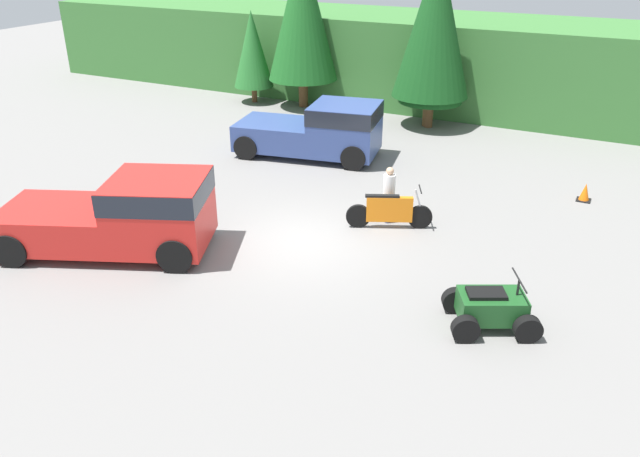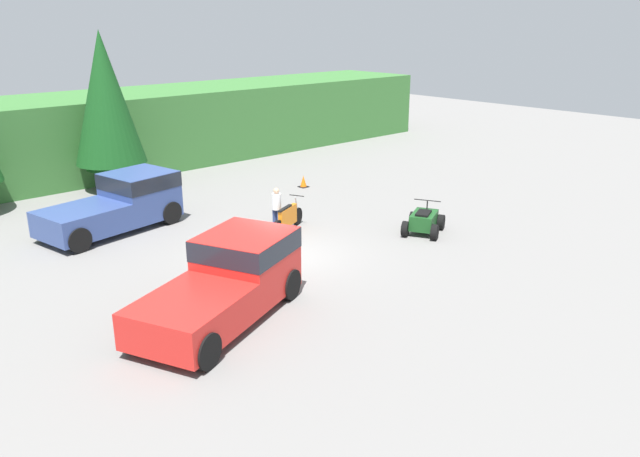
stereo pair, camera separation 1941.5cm
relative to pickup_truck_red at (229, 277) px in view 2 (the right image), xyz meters
name	(u,v)px [view 2 (the right image)]	position (x,y,z in m)	size (l,w,h in m)	color
ground_plane	(282,257)	(3.67, 2.35, -1.05)	(80.00, 80.00, 0.00)	slate
hillside_backdrop	(81,136)	(3.67, 18.35, 0.89)	(44.00, 6.00, 3.89)	#387033
tree_mid_right	(105,98)	(3.39, 14.29, 3.14)	(3.14, 3.14, 7.13)	brown
tree_right	(110,115)	(3.47, 14.15, 2.43)	(2.60, 2.60, 5.91)	brown
pickup_truck_red	(229,277)	(0.00, 0.00, 0.00)	(5.70, 4.08, 2.00)	red
pickup_truck_second	(121,201)	(1.16, 8.77, 0.00)	(5.43, 3.14, 2.00)	#334784
dirt_bike	(288,218)	(5.51, 4.26, -0.55)	(2.21, 1.16, 1.19)	black
quad_atv	(424,222)	(9.10, 0.73, -0.61)	(2.21, 1.97, 1.13)	black
rider_person	(277,207)	(5.32, 4.66, -0.17)	(0.43, 0.43, 1.62)	navy
traffic_cone	(303,182)	(10.17, 8.74, -0.80)	(0.42, 0.42, 0.55)	black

